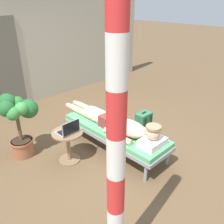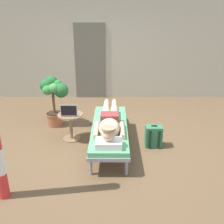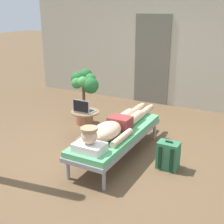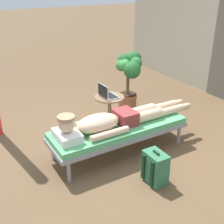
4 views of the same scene
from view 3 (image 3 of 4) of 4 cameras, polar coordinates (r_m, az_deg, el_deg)
name	(u,v)px [view 3 (image 3 of 4)]	position (r m, az deg, el deg)	size (l,w,h in m)	color
ground_plane	(111,154)	(4.79, -0.15, -7.89)	(40.00, 40.00, 0.00)	brown
house_wall_back	(179,47)	(7.02, 12.41, 11.93)	(7.60, 0.20, 2.70)	#B2AD99
house_door_panel	(152,60)	(7.14, 7.49, 9.64)	(0.84, 0.03, 2.04)	#625F54
lounge_chair	(117,135)	(4.58, 0.94, -4.43)	(0.65, 1.97, 0.42)	gray
person_reclining	(114,127)	(4.43, 0.37, -2.83)	(0.53, 2.17, 0.33)	white
side_table	(85,121)	(5.16, -5.02, -1.63)	(0.48, 0.48, 0.52)	#8C6B4C
laptop	(83,109)	(5.04, -5.41, 0.59)	(0.31, 0.24, 0.23)	#A5A8AD
backpack	(168,156)	(4.39, 10.52, -8.06)	(0.30, 0.26, 0.42)	#33724C
potted_plant	(85,91)	(5.82, -5.12, 3.88)	(0.59, 0.49, 1.06)	#9E5B3D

